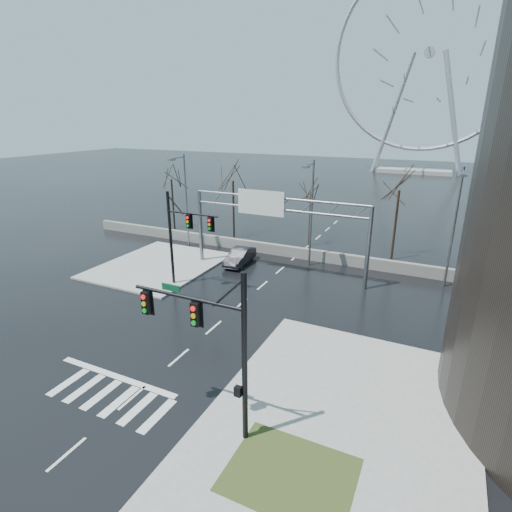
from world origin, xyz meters
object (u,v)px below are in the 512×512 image
Objects in this scene: car at (240,256)px; signal_mast_far at (181,231)px; ferris_wheel at (428,61)px; signal_mast_near at (215,337)px; sign_gantry at (273,218)px.

signal_mast_far is at bearing -106.79° from car.
ferris_wheel reaches higher than signal_mast_far.
car is at bearing 115.13° from signal_mast_near.
car is (-9.35, 19.92, -4.11)m from signal_mast_near.
signal_mast_near is 17.03m from signal_mast_far.
signal_mast_near is 1.00× the size of signal_mast_far.
signal_mast_near is 0.49× the size of sign_gantry.
signal_mast_near is 22.38m from car.
signal_mast_far reaches higher than sign_gantry.
sign_gantry is 82.91m from ferris_wheel.
signal_mast_far is 0.16× the size of ferris_wheel.
car is (-9.20, -79.12, -25.37)m from ferris_wheel.
ferris_wheel is at bearing 82.80° from signal_mast_far.
ferris_wheel reaches higher than sign_gantry.
signal_mast_near is at bearing -49.74° from signal_mast_far.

